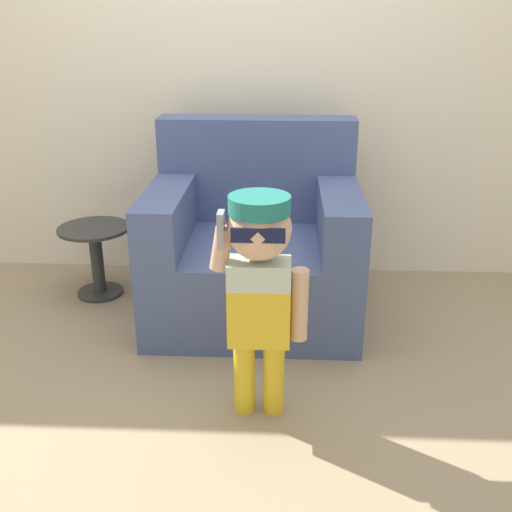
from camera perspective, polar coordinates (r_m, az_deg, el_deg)
ground_plane at (r=3.16m, az=-2.85°, el=-6.12°), size 10.00×10.00×0.00m
wall_back at (r=3.52m, az=-2.07°, el=18.94°), size 10.00×0.05×2.60m
armchair at (r=3.12m, az=-0.17°, el=0.73°), size 1.05×0.89×0.98m
person_child at (r=2.21m, az=0.36°, el=-1.73°), size 0.37×0.28×0.90m
side_table at (r=3.46m, az=-14.96°, el=0.21°), size 0.39×0.39×0.41m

